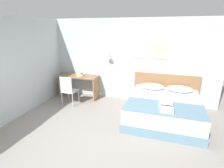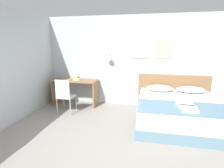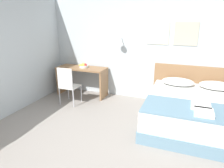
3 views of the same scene
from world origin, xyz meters
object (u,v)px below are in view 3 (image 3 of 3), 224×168
object	(u,v)px
folded_towel_near_foot	(201,105)
fruit_bowl	(84,66)
bed	(195,112)
desk	(82,76)
folded_towel_mid_bed	(204,112)
pillow_left	(178,82)
throw_blanket	(198,110)
headboard	(195,86)
pillow_right	(217,86)
desk_chair	(68,84)

from	to	relation	value
folded_towel_near_foot	fruit_bowl	size ratio (longest dim) A/B	1.46
fruit_bowl	folded_towel_near_foot	bearing A→B (deg)	-22.58
folded_towel_near_foot	bed	bearing A→B (deg)	95.10
bed	desk	xyz separation A→B (m)	(-2.89, 0.74, 0.26)
bed	folded_towel_mid_bed	world-z (taller)	folded_towel_mid_bed
pillow_left	throw_blanket	bearing A→B (deg)	-73.00
bed	folded_towel_mid_bed	xyz separation A→B (m)	(0.07, -0.73, 0.35)
bed	headboard	world-z (taller)	headboard
pillow_right	fruit_bowl	bearing A→B (deg)	179.48
pillow_left	fruit_bowl	distance (m)	2.44
pillow_left	folded_towel_mid_bed	world-z (taller)	pillow_left
throw_blanket	desk	size ratio (longest dim) A/B	1.34
bed	desk	distance (m)	3.00
pillow_left	pillow_right	world-z (taller)	same
desk_chair	fruit_bowl	size ratio (longest dim) A/B	3.89
bed	desk	world-z (taller)	desk
headboard	desk	size ratio (longest dim) A/B	1.47
headboard	folded_towel_near_foot	bearing A→B (deg)	-88.47
bed	fruit_bowl	xyz separation A→B (m)	(-2.83, 0.75, 0.54)
bed	desk_chair	xyz separation A→B (m)	(-2.88, 0.01, 0.26)
headboard	bed	bearing A→B (deg)	-90.00
bed	pillow_left	bearing A→B (deg)	119.01
throw_blanket	desk	xyz separation A→B (m)	(-2.89, 1.33, -0.04)
headboard	desk	world-z (taller)	headboard
headboard	pillow_left	xyz separation A→B (m)	(-0.40, -0.32, 0.17)
throw_blanket	desk_chair	world-z (taller)	desk_chair
bed	folded_towel_near_foot	size ratio (longest dim) A/B	5.68
fruit_bowl	throw_blanket	bearing A→B (deg)	-25.25
folded_towel_mid_bed	desk	distance (m)	3.31
folded_towel_mid_bed	desk	bearing A→B (deg)	153.66
headboard	fruit_bowl	size ratio (longest dim) A/B	8.14
pillow_right	throw_blanket	world-z (taller)	pillow_right
pillow_left	throw_blanket	xyz separation A→B (m)	(0.40, -1.31, -0.07)
headboard	pillow_left	size ratio (longest dim) A/B	2.75
headboard	fruit_bowl	bearing A→B (deg)	-174.15
pillow_right	folded_towel_mid_bed	world-z (taller)	pillow_right
headboard	folded_towel_near_foot	size ratio (longest dim) A/B	5.55
throw_blanket	folded_towel_mid_bed	bearing A→B (deg)	-62.42
headboard	folded_towel_mid_bed	bearing A→B (deg)	-87.61
headboard	pillow_left	world-z (taller)	headboard
headboard	pillow_right	world-z (taller)	headboard
folded_towel_mid_bed	headboard	bearing A→B (deg)	92.39
pillow_left	fruit_bowl	xyz separation A→B (m)	(-2.43, 0.03, 0.17)
desk_chair	fruit_bowl	bearing A→B (deg)	86.09
headboard	fruit_bowl	world-z (taller)	headboard
pillow_left	pillow_right	bearing A→B (deg)	0.00
headboard	pillow_left	distance (m)	0.54
headboard	folded_towel_near_foot	world-z (taller)	headboard
folded_towel_near_foot	desk	distance (m)	3.16
pillow_right	desk	bearing A→B (deg)	179.64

